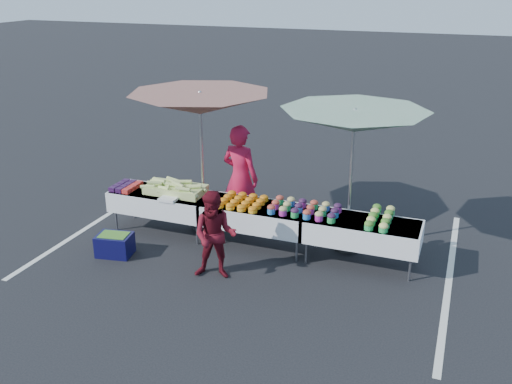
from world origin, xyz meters
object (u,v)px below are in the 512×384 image
(table_left, at_px, (163,201))
(vendor, at_px, (240,178))
(table_center, at_px, (256,215))
(table_right, at_px, (362,231))
(umbrella_left, at_px, (200,104))
(umbrella_right, at_px, (354,122))
(storage_bin, at_px, (115,244))
(customer, at_px, (215,235))

(table_left, bearing_deg, vendor, 27.10)
(table_center, xyz_separation_m, vendor, (-0.55, 0.64, 0.39))
(table_right, xyz_separation_m, umbrella_left, (-2.98, 0.40, 1.73))
(umbrella_right, bearing_deg, table_left, -171.80)
(vendor, relative_size, umbrella_right, 0.71)
(table_left, height_order, vendor, vendor)
(table_left, height_order, storage_bin, table_left)
(table_left, relative_size, vendor, 0.96)
(umbrella_right, bearing_deg, table_right, -56.30)
(table_right, relative_size, vendor, 0.96)
(table_center, xyz_separation_m, umbrella_left, (-1.18, 0.40, 1.73))
(table_left, xyz_separation_m, table_right, (3.60, 0.00, 0.00))
(customer, distance_m, storage_bin, 1.95)
(table_center, distance_m, vendor, 0.93)
(vendor, height_order, customer, vendor)
(table_left, distance_m, umbrella_right, 3.70)
(customer, relative_size, umbrella_right, 0.51)
(umbrella_right, relative_size, storage_bin, 4.37)
(customer, distance_m, umbrella_right, 2.83)
(table_left, xyz_separation_m, umbrella_right, (3.28, 0.47, 1.64))
(table_center, distance_m, storage_bin, 2.41)
(vendor, bearing_deg, table_right, 175.81)
(table_center, distance_m, umbrella_left, 2.13)
(umbrella_left, bearing_deg, customer, -58.83)
(table_left, xyz_separation_m, customer, (1.60, -1.21, 0.12))
(table_center, bearing_deg, vendor, 130.38)
(table_right, bearing_deg, customer, -148.80)
(vendor, relative_size, storage_bin, 3.10)
(table_right, relative_size, umbrella_right, 0.68)
(customer, height_order, storage_bin, customer)
(table_right, bearing_deg, umbrella_right, 123.70)
(customer, xyz_separation_m, umbrella_left, (-0.98, 1.61, 1.61))
(table_center, relative_size, storage_bin, 2.96)
(table_center, relative_size, vendor, 0.96)
(table_center, distance_m, umbrella_right, 2.26)
(table_left, relative_size, table_right, 1.00)
(customer, height_order, umbrella_right, umbrella_right)
(table_left, bearing_deg, umbrella_left, 32.85)
(table_center, height_order, vendor, vendor)
(table_right, distance_m, vendor, 2.46)
(table_center, height_order, umbrella_left, umbrella_left)
(table_right, height_order, umbrella_right, umbrella_right)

